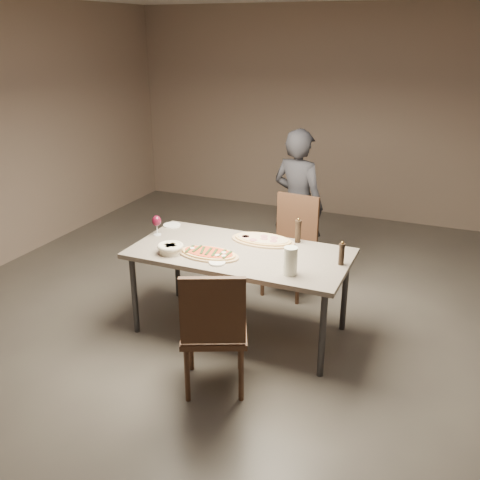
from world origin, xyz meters
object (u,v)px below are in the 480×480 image
at_px(bread_basket, 170,248).
at_px(dining_table, 240,258).
at_px(diner, 298,205).
at_px(carafe, 290,261).
at_px(zucchini_pizza, 209,254).
at_px(pepper_mill_left, 298,231).
at_px(ham_pizza, 263,240).
at_px(chair_near, 214,326).
at_px(chair_far, 292,239).

bearing_deg(bread_basket, dining_table, 26.91).
xyz_separation_m(bread_basket, diner, (0.60, 1.55, -0.01)).
bearing_deg(dining_table, diner, 85.87).
height_order(dining_table, carafe, carafe).
distance_m(zucchini_pizza, bread_basket, 0.32).
xyz_separation_m(pepper_mill_left, carafe, (0.14, -0.64, 0.00)).
relative_size(ham_pizza, pepper_mill_left, 2.57).
distance_m(pepper_mill_left, carafe, 0.66).
relative_size(dining_table, bread_basket, 8.33).
bearing_deg(zucchini_pizza, chair_near, -46.24).
bearing_deg(ham_pizza, pepper_mill_left, 22.65).
relative_size(dining_table, chair_near, 1.85).
distance_m(pepper_mill_left, chair_near, 1.30).
distance_m(dining_table, pepper_mill_left, 0.56).
distance_m(carafe, chair_near, 0.76).
bearing_deg(pepper_mill_left, chair_near, -99.67).
bearing_deg(chair_near, ham_pizza, 69.64).
distance_m(carafe, diner, 1.62).
bearing_deg(chair_near, zucchini_pizza, 94.35).
xyz_separation_m(ham_pizza, chair_near, (0.07, -1.14, -0.22)).
bearing_deg(bread_basket, chair_near, -41.64).
distance_m(bread_basket, chair_near, 0.94).
height_order(dining_table, ham_pizza, ham_pizza).
relative_size(ham_pizza, bread_basket, 2.63).
height_order(carafe, diner, diner).
bearing_deg(diner, carafe, 121.32).
bearing_deg(carafe, dining_table, 153.02).
distance_m(dining_table, carafe, 0.61).
bearing_deg(carafe, diner, 105.29).
xyz_separation_m(pepper_mill_left, diner, (-0.29, 0.92, -0.07)).
height_order(carafe, chair_far, carafe).
bearing_deg(chair_far, ham_pizza, 90.45).
bearing_deg(pepper_mill_left, bread_basket, -144.29).
bearing_deg(ham_pizza, bread_basket, -135.16).
relative_size(zucchini_pizza, carafe, 2.40).
height_order(carafe, chair_near, chair_near).
distance_m(ham_pizza, chair_near, 1.16).
xyz_separation_m(bread_basket, pepper_mill_left, (0.89, 0.64, 0.06)).
distance_m(chair_near, diner, 2.17).
distance_m(zucchini_pizza, chair_near, 0.80).
bearing_deg(diner, ham_pizza, 106.13).
relative_size(pepper_mill_left, diner, 0.14).
height_order(chair_far, diner, diner).
bearing_deg(diner, zucchini_pizza, 94.88).
bearing_deg(zucchini_pizza, chair_far, 88.27).
height_order(ham_pizza, diner, diner).
relative_size(zucchini_pizza, pepper_mill_left, 2.35).
bearing_deg(chair_far, bread_basket, 66.81).
bearing_deg(zucchini_pizza, diner, 94.27).
bearing_deg(diner, chair_near, 107.99).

